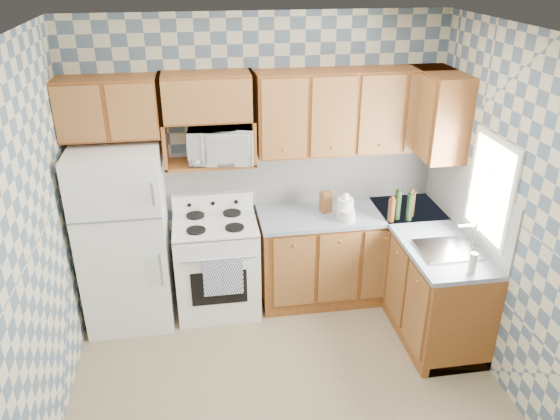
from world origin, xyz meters
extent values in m
plane|color=#786A4F|center=(0.00, 0.00, 0.00)|extent=(3.40, 3.40, 0.00)
cube|color=slate|center=(0.00, 1.60, 1.35)|extent=(3.40, 0.02, 2.70)
cube|color=slate|center=(1.70, 0.00, 1.35)|extent=(0.02, 3.20, 2.70)
cube|color=white|center=(0.40, 1.59, 1.20)|extent=(2.60, 0.02, 0.56)
cube|color=white|center=(1.69, 0.80, 1.20)|extent=(0.02, 1.60, 0.56)
cube|color=white|center=(-1.27, 1.25, 0.84)|extent=(0.75, 0.70, 1.68)
cube|color=white|center=(-0.47, 1.28, 0.45)|extent=(0.76, 0.65, 0.90)
cube|color=silver|center=(-0.47, 1.28, 0.91)|extent=(0.76, 0.65, 0.02)
cube|color=white|center=(-0.47, 1.55, 1.00)|extent=(0.76, 0.08, 0.17)
cube|color=navy|center=(-0.52, 0.93, 0.54)|extent=(0.18, 0.02, 0.37)
cube|color=navy|center=(-0.34, 0.93, 0.54)|extent=(0.18, 0.02, 0.37)
cube|color=#6B350E|center=(0.82, 1.30, 0.44)|extent=(1.75, 0.60, 0.88)
cube|color=#6B350E|center=(1.40, 0.80, 0.44)|extent=(0.60, 1.60, 0.88)
cube|color=gray|center=(0.82, 1.30, 0.90)|extent=(1.77, 0.63, 0.04)
cube|color=gray|center=(1.40, 0.80, 0.90)|extent=(0.63, 1.60, 0.04)
cube|color=#6B350E|center=(0.82, 1.44, 1.85)|extent=(1.75, 0.33, 0.74)
cube|color=#6B350E|center=(-1.29, 1.44, 1.97)|extent=(0.82, 0.33, 0.50)
cube|color=#6B350E|center=(1.53, 1.25, 1.85)|extent=(0.33, 0.70, 0.74)
cube|color=#6B350E|center=(-0.47, 1.44, 1.44)|extent=(0.80, 0.33, 0.03)
imported|color=white|center=(-0.37, 1.43, 1.61)|extent=(0.60, 0.44, 0.31)
cube|color=#B7B7BC|center=(1.40, 0.45, 0.93)|extent=(0.48, 0.40, 0.03)
cube|color=silver|center=(1.69, 0.45, 1.45)|extent=(0.02, 0.66, 0.86)
cylinder|color=black|center=(1.19, 1.08, 1.06)|extent=(0.06, 0.06, 0.28)
cylinder|color=black|center=(1.29, 1.04, 1.05)|extent=(0.06, 0.06, 0.26)
cylinder|color=#502810|center=(1.34, 1.12, 1.04)|extent=(0.06, 0.06, 0.24)
cylinder|color=#502810|center=(1.12, 1.04, 1.03)|extent=(0.06, 0.06, 0.22)
cube|color=brown|center=(0.58, 1.33, 1.02)|extent=(0.12, 0.12, 0.20)
cylinder|color=white|center=(0.72, 1.18, 1.02)|extent=(0.15, 0.15, 0.19)
cylinder|color=beige|center=(1.43, 0.10, 1.01)|extent=(0.06, 0.06, 0.17)
camera|label=1|loc=(-0.57, -3.19, 3.16)|focal=35.00mm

